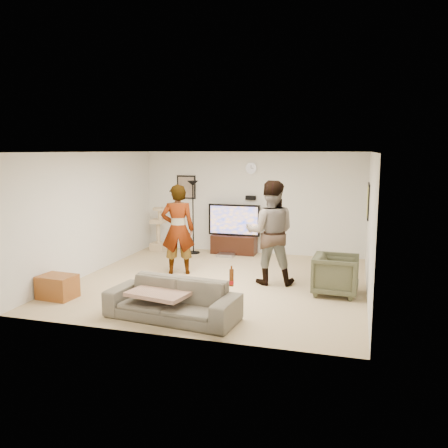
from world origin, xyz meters
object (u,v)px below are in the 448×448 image
(tv, at_px, (234,220))
(person_left, at_px, (178,229))
(sofa, at_px, (172,300))
(side_table, at_px, (57,287))
(cat_tree, at_px, (158,229))
(floor_lamp, at_px, (193,217))
(tv_stand, at_px, (234,244))
(person_right, at_px, (270,233))
(beer_bottle, at_px, (232,278))
(armchair, at_px, (336,275))

(tv, xyz_separation_m, person_left, (-0.62, -2.15, 0.09))
(sofa, relative_size, side_table, 3.33)
(tv, relative_size, cat_tree, 1.16)
(floor_lamp, bearing_deg, cat_tree, 178.15)
(tv_stand, height_order, floor_lamp, floor_lamp)
(floor_lamp, distance_m, person_right, 3.10)
(cat_tree, xyz_separation_m, person_right, (3.26, -2.10, 0.43))
(person_right, distance_m, sofa, 2.63)
(beer_bottle, bearing_deg, person_left, 126.31)
(person_left, xyz_separation_m, side_table, (-1.41, -2.10, -0.73))
(person_right, xyz_separation_m, side_table, (-3.36, -1.94, -0.79))
(beer_bottle, bearing_deg, tv, 104.44)
(person_right, relative_size, side_table, 3.27)
(cat_tree, relative_size, side_table, 1.84)
(cat_tree, xyz_separation_m, side_table, (-0.09, -4.04, -0.35))
(tv_stand, height_order, person_right, person_right)
(floor_lamp, bearing_deg, armchair, -34.54)
(sofa, relative_size, armchair, 2.57)
(person_right, distance_m, beer_bottle, 2.32)
(cat_tree, bearing_deg, side_table, -91.30)
(floor_lamp, relative_size, person_right, 0.91)
(tv_stand, height_order, sofa, sofa)
(floor_lamp, xyz_separation_m, beer_bottle, (2.17, -4.37, -0.18))
(floor_lamp, relative_size, side_table, 2.96)
(cat_tree, relative_size, armchair, 1.42)
(tv, relative_size, floor_lamp, 0.72)
(person_left, bearing_deg, tv, -126.57)
(tv_stand, distance_m, cat_tree, 1.98)
(armchair, bearing_deg, tv_stand, 45.80)
(tv_stand, xyz_separation_m, person_left, (-0.62, -2.15, 0.70))
(floor_lamp, distance_m, person_left, 1.94)
(floor_lamp, height_order, beer_bottle, floor_lamp)
(floor_lamp, bearing_deg, tv, 13.82)
(tv_stand, height_order, tv, tv)
(cat_tree, bearing_deg, sofa, -63.47)
(person_left, height_order, armchair, person_left)
(person_right, height_order, beer_bottle, person_right)
(tv_stand, xyz_separation_m, floor_lamp, (-0.98, -0.24, 0.67))
(tv_stand, relative_size, armchair, 1.40)
(floor_lamp, height_order, person_right, person_right)
(side_table, bearing_deg, person_left, 56.19)
(tv_stand, height_order, beer_bottle, beer_bottle)
(beer_bottle, bearing_deg, side_table, 173.51)
(beer_bottle, height_order, side_table, beer_bottle)
(beer_bottle, xyz_separation_m, armchair, (1.39, 1.92, -0.36))
(cat_tree, distance_m, sofa, 4.93)
(armchair, bearing_deg, person_left, 82.37)
(beer_bottle, relative_size, side_table, 0.41)
(cat_tree, height_order, person_right, person_right)
(armchair, height_order, side_table, armchair)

